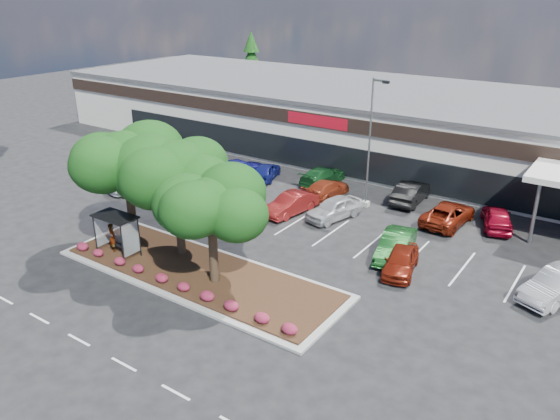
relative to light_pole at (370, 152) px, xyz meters
The scene contains 27 objects.
ground 19.78m from the light_pole, 94.00° to the right, with size 160.00×160.00×0.00m, color black.
retail_store 14.75m from the light_pole, 95.00° to the left, with size 80.40×25.20×6.25m.
landscape_island 16.17m from the light_pole, 102.37° to the right, with size 18.00×6.00×0.26m.
lane_markings 9.93m from the light_pole, 99.55° to the right, with size 33.12×20.06×0.01m.
shrub_row 18.08m from the light_pole, 100.91° to the right, with size 17.00×0.80×0.50m, color maroon, non-canonical shape.
bus_shelter 18.66m from the light_pole, 118.47° to the right, with size 2.75×1.55×2.59m.
island_tree_west 17.47m from the light_pole, 122.34° to the right, with size 7.20×7.20×7.89m, color #163711, non-canonical shape.
island_tree_mid 15.23m from the light_pole, 112.58° to the right, with size 6.60×6.60×7.32m, color #163711, non-canonical shape.
island_tree_east 15.69m from the light_pole, 96.76° to the right, with size 5.80×5.80×6.50m, color #163711, non-canonical shape.
conifer_north_west 41.21m from the light_pole, 139.53° to the left, with size 4.40×4.40×10.00m, color #163711.
person_waiting 19.14m from the light_pole, 120.37° to the right, with size 0.67×0.44×1.84m, color #594C47.
light_pole is the anchor object (origin of this frame).
car_0 18.86m from the light_pole, 156.90° to the right, with size 2.58×5.59×1.55m, color white.
car_1 15.11m from the light_pole, 155.02° to the right, with size 1.68×4.82×1.59m, color slate.
car_2 12.55m from the light_pole, 144.75° to the right, with size 2.20×5.41×1.57m, color black.
car_3 6.97m from the light_pole, 131.92° to the right, with size 1.63×4.66×1.54m, color maroon.
car_4 5.03m from the light_pole, 105.20° to the right, with size 1.87×4.64×1.58m, color #BCBCBC.
car_5 9.13m from the light_pole, 52.08° to the right, with size 1.68×4.82×1.59m, color #18551D.
car_6 10.89m from the light_pole, 52.92° to the right, with size 1.72×4.27×1.46m, color maroon.
car_7 16.02m from the light_pole, 23.76° to the right, with size 1.75×5.02×1.65m, color #B2B2B2.
car_9 10.70m from the light_pole, behind, with size 1.73×4.31×1.47m, color navy.
car_10 12.95m from the light_pole, behind, with size 2.11×5.18×1.50m, color navy.
car_11 7.01m from the light_pole, 154.70° to the left, with size 2.00×4.93×1.43m, color #154C20.
car_12 5.06m from the light_pole, behind, with size 1.97×4.86×1.41m, color maroon.
car_13 5.04m from the light_pole, 48.08° to the left, with size 1.76×5.06×1.67m, color black.
car_14 7.12m from the light_pole, ahead, with size 2.46×5.34×1.49m, color maroon.
car_15 9.96m from the light_pole, ahead, with size 1.82×4.52×1.54m, color maroon.
Camera 1 is at (17.83, -16.42, 15.69)m, focal length 35.00 mm.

